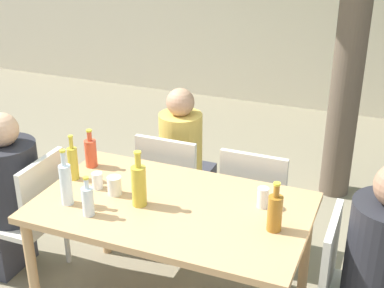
# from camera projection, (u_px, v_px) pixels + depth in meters

# --- Properties ---
(dining_table_front) EXTENTS (1.54, 0.92, 0.77)m
(dining_table_front) POSITION_uv_depth(u_px,v_px,m) (172.00, 217.00, 3.04)
(dining_table_front) COLOR tan
(dining_table_front) RESTS_ON ground_plane
(patio_chair_0) EXTENTS (0.44, 0.44, 0.89)m
(patio_chair_0) POSITION_uv_depth(u_px,v_px,m) (32.00, 211.00, 3.47)
(patio_chair_0) COLOR beige
(patio_chair_0) RESTS_ON ground_plane
(patio_chair_1) EXTENTS (0.44, 0.44, 0.89)m
(patio_chair_1) POSITION_uv_depth(u_px,v_px,m) (348.00, 287.00, 2.78)
(patio_chair_1) COLOR beige
(patio_chair_1) RESTS_ON ground_plane
(patio_chair_2) EXTENTS (0.44, 0.44, 0.89)m
(patio_chair_2) POSITION_uv_depth(u_px,v_px,m) (173.00, 184.00, 3.81)
(patio_chair_2) COLOR beige
(patio_chair_2) RESTS_ON ground_plane
(patio_chair_3) EXTENTS (0.44, 0.44, 0.89)m
(patio_chair_3) POSITION_uv_depth(u_px,v_px,m) (256.00, 200.00, 3.60)
(patio_chair_3) COLOR beige
(patio_chair_3) RESTS_ON ground_plane
(person_seated_0) EXTENTS (0.59, 0.39, 1.16)m
(person_seated_0) POSITION_uv_depth(u_px,v_px,m) (3.00, 201.00, 3.54)
(person_seated_0) COLOR #383842
(person_seated_0) RESTS_ON ground_plane
(person_seated_2) EXTENTS (0.31, 0.56, 1.16)m
(person_seated_2) POSITION_uv_depth(u_px,v_px,m) (186.00, 168.00, 4.01)
(person_seated_2) COLOR #383842
(person_seated_2) RESTS_ON ground_plane
(water_bottle_0) EXTENTS (0.06, 0.06, 0.23)m
(water_bottle_0) POSITION_uv_depth(u_px,v_px,m) (88.00, 200.00, 2.88)
(water_bottle_0) COLOR silver
(water_bottle_0) RESTS_ON dining_table_front
(water_bottle_1) EXTENTS (0.07, 0.07, 0.33)m
(water_bottle_1) POSITION_uv_depth(u_px,v_px,m) (66.00, 183.00, 2.97)
(water_bottle_1) COLOR silver
(water_bottle_1) RESTS_ON dining_table_front
(amber_bottle_2) EXTENTS (0.08, 0.08, 0.28)m
(amber_bottle_2) POSITION_uv_depth(u_px,v_px,m) (275.00, 212.00, 2.73)
(amber_bottle_2) COLOR #9E661E
(amber_bottle_2) RESTS_ON dining_table_front
(oil_cruet_3) EXTENTS (0.08, 0.08, 0.33)m
(oil_cruet_3) POSITION_uv_depth(u_px,v_px,m) (139.00, 184.00, 2.96)
(oil_cruet_3) COLOR gold
(oil_cruet_3) RESTS_ON dining_table_front
(oil_cruet_4) EXTENTS (0.06, 0.06, 0.29)m
(oil_cruet_4) POSITION_uv_depth(u_px,v_px,m) (73.00, 162.00, 3.25)
(oil_cruet_4) COLOR gold
(oil_cruet_4) RESTS_ON dining_table_front
(soda_bottle_5) EXTENTS (0.08, 0.08, 0.25)m
(soda_bottle_5) POSITION_uv_depth(u_px,v_px,m) (91.00, 152.00, 3.41)
(soda_bottle_5) COLOR #DB4C2D
(soda_bottle_5) RESTS_ON dining_table_front
(drinking_glass_0) EXTENTS (0.08, 0.08, 0.11)m
(drinking_glass_0) POSITION_uv_depth(u_px,v_px,m) (115.00, 186.00, 3.10)
(drinking_glass_0) COLOR silver
(drinking_glass_0) RESTS_ON dining_table_front
(drinking_glass_1) EXTENTS (0.06, 0.06, 0.10)m
(drinking_glass_1) POSITION_uv_depth(u_px,v_px,m) (97.00, 181.00, 3.17)
(drinking_glass_1) COLOR silver
(drinking_glass_1) RESTS_ON dining_table_front
(drinking_glass_2) EXTENTS (0.06, 0.06, 0.12)m
(drinking_glass_2) POSITION_uv_depth(u_px,v_px,m) (263.00, 197.00, 2.97)
(drinking_glass_2) COLOR silver
(drinking_glass_2) RESTS_ON dining_table_front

